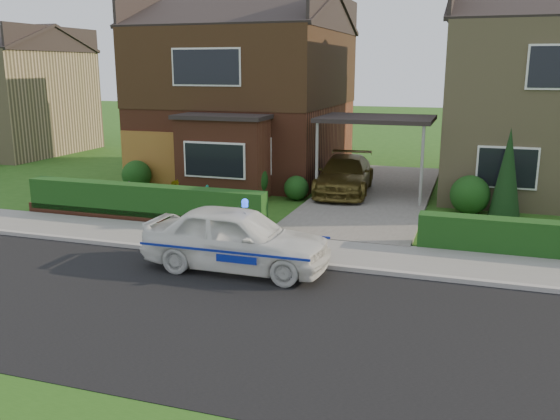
% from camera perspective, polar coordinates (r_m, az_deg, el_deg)
% --- Properties ---
extents(ground, '(120.00, 120.00, 0.00)m').
position_cam_1_polar(ground, '(10.70, -0.93, -10.67)').
color(ground, '#234F15').
rests_on(ground, ground).
extents(road, '(60.00, 6.00, 0.02)m').
position_cam_1_polar(road, '(10.70, -0.93, -10.67)').
color(road, black).
rests_on(road, ground).
extents(kerb, '(60.00, 0.16, 0.12)m').
position_cam_1_polar(kerb, '(13.40, 3.37, -5.32)').
color(kerb, '#9E9993').
rests_on(kerb, ground).
extents(sidewalk, '(60.00, 2.00, 0.10)m').
position_cam_1_polar(sidewalk, '(14.37, 4.45, -4.07)').
color(sidewalk, slate).
rests_on(sidewalk, ground).
extents(driveway, '(3.80, 12.00, 0.12)m').
position_cam_1_polar(driveway, '(20.92, 9.00, 1.45)').
color(driveway, '#666059').
rests_on(driveway, ground).
extents(house_left, '(7.50, 9.53, 7.25)m').
position_cam_1_polar(house_left, '(24.81, -3.11, 12.21)').
color(house_left, brown).
rests_on(house_left, ground).
extents(house_right, '(7.50, 8.06, 7.25)m').
position_cam_1_polar(house_right, '(23.36, 25.03, 10.54)').
color(house_right, '#99885E').
rests_on(house_right, ground).
extents(carport_link, '(3.80, 3.00, 2.77)m').
position_cam_1_polar(carport_link, '(20.49, 9.25, 8.54)').
color(carport_link, black).
rests_on(carport_link, ground).
extents(garage_door, '(2.20, 0.10, 2.10)m').
position_cam_1_polar(garage_door, '(22.59, -12.55, 4.74)').
color(garage_door, brown).
rests_on(garage_door, ground).
extents(dwarf_wall, '(7.70, 0.25, 0.36)m').
position_cam_1_polar(dwarf_wall, '(17.60, -13.21, -0.65)').
color(dwarf_wall, brown).
rests_on(dwarf_wall, ground).
extents(hedge_left, '(7.50, 0.55, 0.90)m').
position_cam_1_polar(hedge_left, '(17.76, -12.93, -1.10)').
color(hedge_left, '#133912').
rests_on(hedge_left, ground).
extents(shrub_left_far, '(1.08, 1.08, 1.08)m').
position_cam_1_polar(shrub_left_far, '(22.41, -13.63, 3.29)').
color(shrub_left_far, '#133912').
rests_on(shrub_left_far, ground).
extents(shrub_left_mid, '(1.32, 1.32, 1.32)m').
position_cam_1_polar(shrub_left_mid, '(20.22, -3.01, 2.92)').
color(shrub_left_mid, '#133912').
rests_on(shrub_left_mid, ground).
extents(shrub_left_near, '(0.84, 0.84, 0.84)m').
position_cam_1_polar(shrub_left_near, '(20.03, 1.58, 2.13)').
color(shrub_left_near, '#133912').
rests_on(shrub_left_near, ground).
extents(shrub_right_near, '(1.20, 1.20, 1.20)m').
position_cam_1_polar(shrub_right_near, '(19.00, 17.81, 1.40)').
color(shrub_right_near, '#133912').
rests_on(shrub_right_near, ground).
extents(conifer_a, '(0.90, 0.90, 2.60)m').
position_cam_1_polar(conifer_a, '(18.70, 21.02, 3.15)').
color(conifer_a, black).
rests_on(conifer_a, ground).
extents(neighbour_left, '(6.50, 7.00, 5.20)m').
position_cam_1_polar(neighbour_left, '(34.32, -24.72, 9.37)').
color(neighbour_left, '#99885E').
rests_on(neighbour_left, ground).
extents(police_car, '(3.84, 4.18, 1.59)m').
position_cam_1_polar(police_car, '(13.11, -4.20, -2.78)').
color(police_car, silver).
rests_on(police_car, ground).
extents(driveway_car, '(2.11, 4.46, 1.26)m').
position_cam_1_polar(driveway_car, '(20.78, 6.26, 3.40)').
color(driveway_car, brown).
rests_on(driveway_car, driveway).
extents(potted_plant_a, '(0.46, 0.36, 0.77)m').
position_cam_1_polar(potted_plant_a, '(18.79, -7.08, 1.16)').
color(potted_plant_a, gray).
rests_on(potted_plant_a, ground).
extents(potted_plant_b, '(0.56, 0.54, 0.80)m').
position_cam_1_polar(potted_plant_b, '(19.80, -10.27, 1.73)').
color(potted_plant_b, gray).
rests_on(potted_plant_b, ground).
extents(potted_plant_c, '(0.60, 0.60, 0.82)m').
position_cam_1_polar(potted_plant_c, '(19.55, -14.23, 1.40)').
color(potted_plant_c, gray).
rests_on(potted_plant_c, ground).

